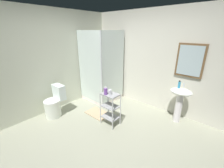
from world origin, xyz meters
TOP-DOWN VIEW (x-y plane):
  - ground_plane at (0.00, 0.00)m, footprint 4.20×4.20m
  - wall_back at (0.01, 1.85)m, footprint 4.20×0.14m
  - wall_left at (-1.85, 0.00)m, footprint 0.10×4.20m
  - shower_stall at (-1.23, 1.18)m, footprint 0.92×0.92m
  - pedestal_sink at (0.87, 1.52)m, footprint 0.46×0.37m
  - sink_faucet at (0.87, 1.64)m, footprint 0.03×0.03m
  - toilet at (-1.48, -0.21)m, footprint 0.37×0.49m
  - storage_cart at (-0.22, 0.42)m, footprint 0.38×0.28m
  - hand_soap_bottle at (0.80, 1.54)m, footprint 0.05×0.05m
  - conditioner_bottle_purple at (-0.28, 0.35)m, footprint 0.07×0.07m
  - rinse_cup at (-0.21, 0.40)m, footprint 0.07×0.07m
  - bath_mat at (-0.74, 0.52)m, footprint 0.60×0.40m

SIDE VIEW (x-z plane):
  - ground_plane at x=0.00m, z-range -0.02..0.00m
  - bath_mat at x=-0.74m, z-range 0.00..0.02m
  - toilet at x=-1.48m, z-range -0.07..0.69m
  - storage_cart at x=-0.22m, z-range 0.07..0.81m
  - shower_stall at x=-1.23m, z-range -0.54..1.46m
  - pedestal_sink at x=0.87m, z-range 0.17..0.98m
  - rinse_cup at x=-0.21m, z-range 0.74..0.85m
  - conditioner_bottle_purple at x=-0.28m, z-range 0.73..0.90m
  - sink_faucet at x=0.87m, z-range 0.81..0.91m
  - hand_soap_bottle at x=0.80m, z-range 0.80..0.97m
  - wall_left at x=-1.85m, z-range 0.00..2.50m
  - wall_back at x=0.01m, z-range 0.00..2.50m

